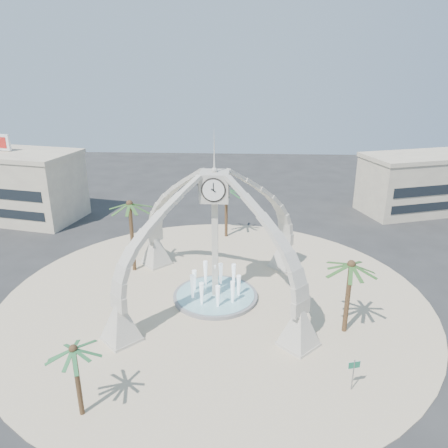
{
  "coord_description": "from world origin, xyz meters",
  "views": [
    {
      "loc": [
        2.72,
        -36.38,
        21.13
      ],
      "look_at": [
        0.72,
        2.0,
        6.82
      ],
      "focal_mm": 35.0,
      "sensor_mm": 36.0,
      "label": 1
    }
  ],
  "objects_px": {
    "palm_east": "(351,265)",
    "palm_north": "(226,190)",
    "clock_tower": "(215,235)",
    "palm_west": "(130,205)",
    "street_sign": "(354,369)",
    "fountain": "(215,295)",
    "palm_south": "(73,350)"
  },
  "relations": [
    {
      "from": "fountain",
      "to": "palm_south",
      "type": "bearing_deg",
      "value": -116.46
    },
    {
      "from": "street_sign",
      "to": "clock_tower",
      "type": "bearing_deg",
      "value": 115.15
    },
    {
      "from": "palm_west",
      "to": "street_sign",
      "type": "relative_size",
      "value": 3.36
    },
    {
      "from": "clock_tower",
      "to": "palm_east",
      "type": "xyz_separation_m",
      "value": [
        11.12,
        -4.85,
        -0.41
      ]
    },
    {
      "from": "palm_north",
      "to": "street_sign",
      "type": "bearing_deg",
      "value": -70.26
    },
    {
      "from": "palm_east",
      "to": "palm_south",
      "type": "distance_m",
      "value": 21.22
    },
    {
      "from": "fountain",
      "to": "palm_south",
      "type": "xyz_separation_m",
      "value": [
        -7.47,
        -15.01,
        4.61
      ]
    },
    {
      "from": "palm_east",
      "to": "palm_south",
      "type": "height_order",
      "value": "palm_east"
    },
    {
      "from": "clock_tower",
      "to": "fountain",
      "type": "height_order",
      "value": "clock_tower"
    },
    {
      "from": "clock_tower",
      "to": "palm_west",
      "type": "relative_size",
      "value": 2.14
    },
    {
      "from": "palm_east",
      "to": "palm_south",
      "type": "relative_size",
      "value": 1.25
    },
    {
      "from": "clock_tower",
      "to": "palm_east",
      "type": "distance_m",
      "value": 12.14
    },
    {
      "from": "clock_tower",
      "to": "palm_west",
      "type": "xyz_separation_m",
      "value": [
        -9.14,
        5.49,
        0.93
      ]
    },
    {
      "from": "clock_tower",
      "to": "palm_north",
      "type": "relative_size",
      "value": 2.52
    },
    {
      "from": "fountain",
      "to": "palm_west",
      "type": "distance_m",
      "value": 12.83
    },
    {
      "from": "fountain",
      "to": "palm_east",
      "type": "height_order",
      "value": "palm_east"
    },
    {
      "from": "palm_east",
      "to": "palm_west",
      "type": "height_order",
      "value": "palm_west"
    },
    {
      "from": "palm_south",
      "to": "palm_west",
      "type": "bearing_deg",
      "value": 94.67
    },
    {
      "from": "palm_west",
      "to": "street_sign",
      "type": "distance_m",
      "value": 26.6
    },
    {
      "from": "fountain",
      "to": "street_sign",
      "type": "xyz_separation_m",
      "value": [
        10.18,
        -11.9,
        1.49
      ]
    },
    {
      "from": "fountain",
      "to": "palm_west",
      "type": "relative_size",
      "value": 0.96
    },
    {
      "from": "fountain",
      "to": "palm_west",
      "type": "xyz_separation_m",
      "value": [
        -9.14,
        5.49,
        7.13
      ]
    },
    {
      "from": "palm_north",
      "to": "street_sign",
      "type": "relative_size",
      "value": 2.86
    },
    {
      "from": "clock_tower",
      "to": "street_sign",
      "type": "relative_size",
      "value": 7.21
    },
    {
      "from": "street_sign",
      "to": "palm_north",
      "type": "bearing_deg",
      "value": 94.35
    },
    {
      "from": "fountain",
      "to": "palm_south",
      "type": "distance_m",
      "value": 17.38
    },
    {
      "from": "palm_north",
      "to": "street_sign",
      "type": "height_order",
      "value": "palm_north"
    },
    {
      "from": "palm_south",
      "to": "street_sign",
      "type": "distance_m",
      "value": 18.19
    },
    {
      "from": "palm_west",
      "to": "street_sign",
      "type": "bearing_deg",
      "value": -41.99
    },
    {
      "from": "palm_east",
      "to": "palm_north",
      "type": "bearing_deg",
      "value": 117.83
    },
    {
      "from": "street_sign",
      "to": "palm_east",
      "type": "bearing_deg",
      "value": 67.0
    },
    {
      "from": "clock_tower",
      "to": "palm_west",
      "type": "height_order",
      "value": "clock_tower"
    }
  ]
}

